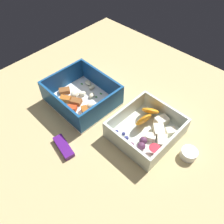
% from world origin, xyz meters
% --- Properties ---
extents(table_surface, '(0.80, 0.80, 0.02)m').
position_xyz_m(table_surface, '(0.00, 0.00, 0.01)').
color(table_surface, tan).
rests_on(table_surface, ground).
extents(pasta_container, '(0.18, 0.16, 0.07)m').
position_xyz_m(pasta_container, '(0.09, 0.02, 0.04)').
color(pasta_container, white).
rests_on(pasta_container, table_surface).
extents(fruit_bowl, '(0.15, 0.16, 0.06)m').
position_xyz_m(fruit_bowl, '(-0.11, -0.02, 0.04)').
color(fruit_bowl, silver).
rests_on(fruit_bowl, table_surface).
extents(candy_bar, '(0.07, 0.04, 0.01)m').
position_xyz_m(candy_bar, '(0.01, 0.15, 0.03)').
color(candy_bar, '#51197A').
rests_on(candy_bar, table_surface).
extents(paper_cup_liner, '(0.04, 0.04, 0.02)m').
position_xyz_m(paper_cup_liner, '(-0.22, -0.04, 0.03)').
color(paper_cup_liner, white).
rests_on(paper_cup_liner, table_surface).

